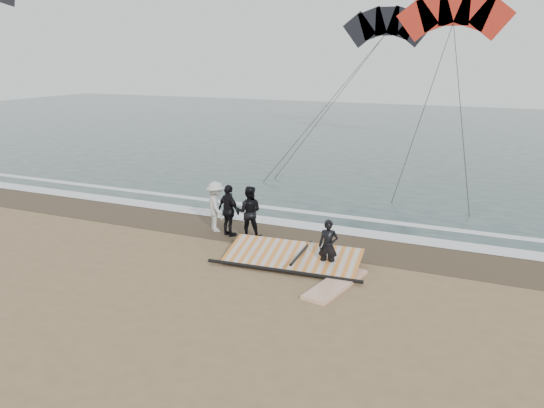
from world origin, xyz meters
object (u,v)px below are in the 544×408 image
(board_cream, at_px, (303,256))
(sail_rig, at_px, (292,257))
(board_white, at_px, (336,284))
(man_main, at_px, (328,246))

(board_cream, bearing_deg, sail_rig, -74.36)
(board_white, distance_m, board_cream, 2.32)
(board_cream, height_order, sail_rig, sail_rig)
(man_main, relative_size, board_cream, 0.70)
(board_white, bearing_deg, sail_rig, 159.73)
(man_main, relative_size, sail_rig, 0.33)
(man_main, xyz_separation_m, board_cream, (-1.06, 0.72, -0.75))
(man_main, height_order, sail_rig, man_main)
(board_cream, bearing_deg, man_main, -4.83)
(board_white, height_order, board_cream, board_white)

